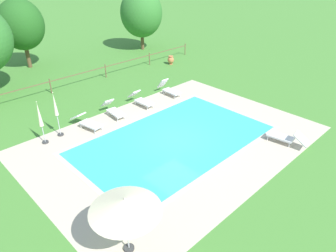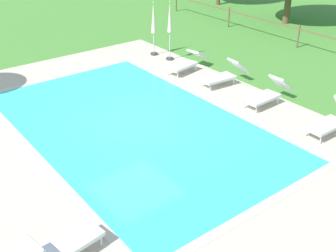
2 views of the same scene
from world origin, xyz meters
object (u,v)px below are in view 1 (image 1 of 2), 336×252
(sun_lounger_north_far, at_px, (169,89))
(tree_centre, at_px, (21,25))
(patio_umbrella_open_foreground, at_px, (125,205))
(sun_lounger_north_near_steps, at_px, (87,122))
(patio_umbrella_closed_row_mid_west, at_px, (40,118))
(tree_west_mid, at_px, (141,13))
(sun_lounger_north_mid, at_px, (287,137))
(sun_lounger_south_mid, at_px, (113,110))
(terracotta_urn_near_fence, at_px, (171,60))
(sun_lounger_north_end, at_px, (141,100))
(patio_umbrella_closed_row_west, at_px, (56,109))

(sun_lounger_north_far, distance_m, tree_centre, 13.55)
(sun_lounger_north_far, distance_m, patio_umbrella_open_foreground, 12.94)
(sun_lounger_north_near_steps, height_order, sun_lounger_north_far, sun_lounger_north_far)
(patio_umbrella_closed_row_mid_west, distance_m, tree_west_mid, 18.25)
(sun_lounger_north_mid, xyz_separation_m, patio_umbrella_open_foreground, (-9.73, 0.43, 1.56))
(sun_lounger_south_mid, bearing_deg, sun_lounger_north_near_steps, -173.84)
(tree_centre, bearing_deg, sun_lounger_south_mid, -90.86)
(patio_umbrella_open_foreground, relative_size, tree_west_mid, 0.39)
(sun_lounger_north_far, bearing_deg, terracotta_urn_near_fence, 44.40)
(patio_umbrella_open_foreground, bearing_deg, sun_lounger_south_mid, 57.33)
(sun_lounger_north_mid, distance_m, tree_centre, 21.73)
(patio_umbrella_open_foreground, height_order, tree_centre, tree_centre)
(sun_lounger_north_far, xyz_separation_m, terracotta_urn_near_fence, (4.76, 4.66, 0.00))
(terracotta_urn_near_fence, bearing_deg, tree_centre, 139.61)
(sun_lounger_south_mid, bearing_deg, sun_lounger_north_end, -1.14)
(sun_lounger_north_mid, bearing_deg, sun_lounger_south_mid, 116.99)
(patio_umbrella_closed_row_mid_west, height_order, tree_centre, tree_centre)
(sun_lounger_south_mid, bearing_deg, tree_west_mid, 43.15)
(sun_lounger_north_near_steps, bearing_deg, tree_west_mid, 39.05)
(sun_lounger_north_mid, relative_size, sun_lounger_north_far, 1.13)
(terracotta_urn_near_fence, distance_m, tree_west_mid, 6.40)
(sun_lounger_north_mid, distance_m, patio_umbrella_open_foreground, 9.86)
(sun_lounger_north_far, bearing_deg, sun_lounger_north_end, 179.81)
(sun_lounger_north_mid, height_order, sun_lounger_north_end, sun_lounger_north_end)
(sun_lounger_north_far, xyz_separation_m, tree_west_mid, (6.14, 10.10, 3.09))
(patio_umbrella_closed_row_west, bearing_deg, sun_lounger_north_far, -0.95)
(patio_umbrella_closed_row_mid_west, bearing_deg, sun_lounger_north_mid, -44.55)
(sun_lounger_north_end, relative_size, tree_west_mid, 0.34)
(terracotta_urn_near_fence, bearing_deg, patio_umbrella_closed_row_mid_west, -161.06)
(patio_umbrella_closed_row_mid_west, bearing_deg, sun_lounger_north_near_steps, -3.12)
(sun_lounger_north_mid, bearing_deg, tree_west_mid, 71.45)
(patio_umbrella_open_foreground, distance_m, patio_umbrella_closed_row_west, 8.57)
(sun_lounger_north_near_steps, bearing_deg, patio_umbrella_closed_row_west, 168.93)
(patio_umbrella_closed_row_west, bearing_deg, patio_umbrella_closed_row_mid_west, -170.40)
(sun_lounger_north_far, xyz_separation_m, tree_centre, (-4.39, 12.44, 3.11))
(sun_lounger_north_mid, xyz_separation_m, sun_lounger_north_far, (0.15, 8.64, 0.03))
(patio_umbrella_closed_row_mid_west, bearing_deg, tree_west_mid, 33.94)
(sun_lounger_north_mid, relative_size, sun_lounger_north_end, 1.05)
(tree_west_mid, bearing_deg, tree_centre, 167.44)
(sun_lounger_north_far, distance_m, terracotta_urn_near_fence, 6.66)
(patio_umbrella_closed_row_west, distance_m, patio_umbrella_closed_row_mid_west, 0.95)
(terracotta_urn_near_fence, bearing_deg, sun_lounger_north_near_steps, -156.82)
(patio_umbrella_closed_row_west, distance_m, terracotta_urn_near_fence, 13.56)
(sun_lounger_north_end, height_order, patio_umbrella_open_foreground, patio_umbrella_open_foreground)
(sun_lounger_north_end, xyz_separation_m, tree_west_mid, (8.60, 10.09, 3.10))
(sun_lounger_north_far, relative_size, sun_lounger_north_end, 0.93)
(sun_lounger_north_near_steps, distance_m, sun_lounger_south_mid, 1.93)
(sun_lounger_north_end, xyz_separation_m, terracotta_urn_near_fence, (7.22, 4.65, 0.02))
(sun_lounger_north_end, distance_m, patio_umbrella_closed_row_mid_west, 6.52)
(sun_lounger_north_mid, xyz_separation_m, tree_centre, (-4.24, 21.08, 3.14))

